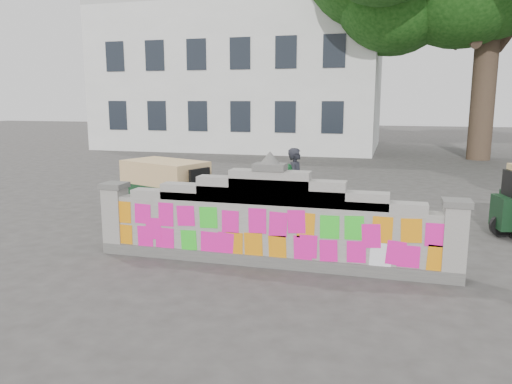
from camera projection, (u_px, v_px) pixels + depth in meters
ground at (269, 264)px, 8.82m from camera, size 100.00×100.00×0.00m
parapet_wall at (270, 223)px, 8.68m from camera, size 6.48×0.44×2.01m
building at (246, 81)px, 30.75m from camera, size 16.00×10.00×8.90m
cyclist_bike at (295, 207)px, 11.41m from camera, size 1.77×0.68×0.92m
cyclist_rider at (296, 193)px, 11.35m from camera, size 0.39×0.58×1.55m
pedestrian at (284, 199)px, 10.70m from camera, size 0.60×0.76×1.53m
rickshaw_left at (168, 189)px, 12.14m from camera, size 2.62×1.90×1.41m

